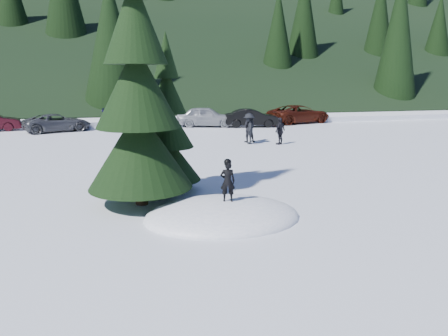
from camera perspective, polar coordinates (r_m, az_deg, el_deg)
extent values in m
plane|color=white|center=(12.53, -0.18, -6.46)|extent=(200.00, 200.00, 0.00)
ellipsoid|color=white|center=(12.53, -0.18, -6.46)|extent=(4.48, 3.52, 0.96)
cylinder|color=#321F10|center=(13.80, -10.78, -1.88)|extent=(0.38, 0.38, 1.40)
cone|color=black|center=(13.58, -10.96, 2.60)|extent=(3.20, 3.20, 2.46)
cone|color=black|center=(13.39, -11.29, 10.46)|extent=(2.54, 2.54, 2.46)
cone|color=black|center=(13.47, -11.64, 18.39)|extent=(1.88, 1.88, 2.46)
cylinder|color=#321F10|center=(15.26, -7.18, -1.16)|extent=(0.26, 0.26, 1.00)
cone|color=black|center=(15.12, -7.25, 1.27)|extent=(2.20, 2.20, 1.52)
cone|color=black|center=(14.95, -7.37, 5.60)|extent=(1.75, 1.75, 1.52)
cone|color=black|center=(14.86, -7.49, 10.01)|extent=(1.29, 1.29, 1.52)
cone|color=black|center=(14.86, -7.62, 14.44)|extent=(0.84, 0.84, 1.52)
imported|color=black|center=(12.24, 0.48, -1.76)|extent=(0.47, 0.36, 1.15)
imported|color=black|center=(25.90, 3.19, 5.30)|extent=(0.96, 0.81, 1.73)
imported|color=black|center=(25.24, 7.34, 4.82)|extent=(0.95, 0.86, 1.55)
imported|color=black|center=(25.28, 3.30, 5.15)|extent=(0.96, 1.28, 1.76)
imported|color=#424348|center=(32.79, -20.94, 5.56)|extent=(4.93, 3.56, 1.25)
imported|color=black|center=(33.91, -11.31, 6.51)|extent=(5.09, 2.16, 1.46)
imported|color=#999CA1|center=(33.48, -2.31, 6.72)|extent=(4.81, 2.98, 1.53)
imported|color=black|center=(33.36, 3.67, 6.54)|extent=(4.28, 2.00, 1.36)
imported|color=#3F150B|center=(36.46, 9.77, 6.97)|extent=(5.74, 3.80, 1.47)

